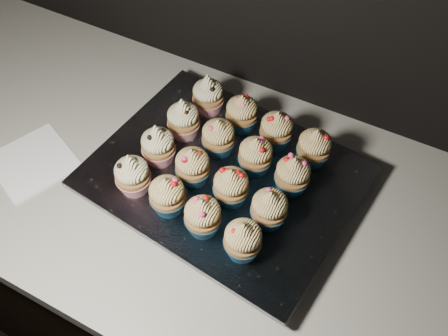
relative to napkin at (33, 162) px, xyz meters
The scene contains 21 objects.
cabinet 0.62m from the napkin, 14.98° to the left, with size 2.40×0.60×0.86m, color black.
worktop 0.41m from the napkin, 14.98° to the left, with size 2.44×0.64×0.04m, color beige.
napkin is the anchor object (origin of this frame).
baking_tray 0.38m from the napkin, 19.87° to the left, with size 0.43×0.33×0.02m, color black.
foil_lining 0.38m from the napkin, 19.87° to the left, with size 0.47×0.37×0.01m, color silver.
cupcake_0 0.24m from the napkin, ahead, with size 0.06×0.06×0.10m.
cupcake_1 0.31m from the napkin, ahead, with size 0.06×0.06×0.08m.
cupcake_2 0.39m from the napkin, ahead, with size 0.06×0.06×0.08m.
cupcake_3 0.46m from the napkin, ahead, with size 0.06×0.06×0.08m.
cupcake_4 0.27m from the napkin, 23.79° to the left, with size 0.06×0.06×0.10m.
cupcake_5 0.33m from the napkin, 16.35° to the left, with size 0.06×0.06×0.08m.
cupcake_6 0.41m from the napkin, 12.14° to the left, with size 0.06×0.06×0.08m.
cupcake_7 0.48m from the napkin, ahead, with size 0.06×0.06×0.08m.
cupcake_8 0.31m from the napkin, 36.72° to the left, with size 0.06×0.06×0.10m.
cupcake_9 0.37m from the napkin, 28.33° to the left, with size 0.06×0.06×0.08m.
cupcake_10 0.44m from the napkin, 22.48° to the left, with size 0.06×0.06×0.08m.
cupcake_11 0.51m from the napkin, 18.14° to the left, with size 0.06×0.06×0.08m.
cupcake_12 0.37m from the napkin, 45.80° to the left, with size 0.06×0.06×0.10m.
cupcake_13 0.42m from the napkin, 36.78° to the left, with size 0.06×0.06×0.08m.
cupcake_14 0.48m from the napkin, 30.50° to the left, with size 0.06×0.06×0.08m.
cupcake_15 0.54m from the napkin, 25.59° to the left, with size 0.06×0.06×0.08m.
Camera 1 is at (0.22, 1.23, 1.67)m, focal length 40.00 mm.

